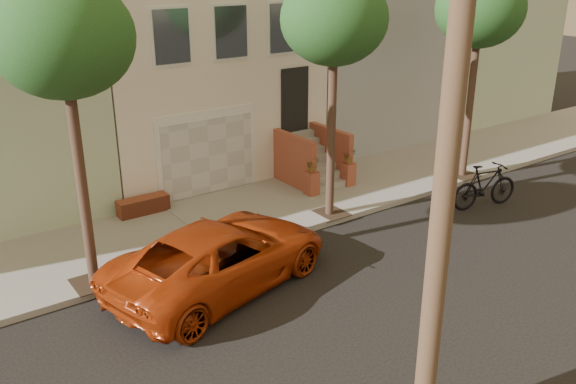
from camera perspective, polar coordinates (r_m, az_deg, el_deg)
ground at (r=13.61m, az=11.02°, el=-8.81°), size 90.00×90.00×0.00m
sidewalk at (r=17.26m, az=-1.75°, el=-1.48°), size 40.00×3.70×0.15m
house_row at (r=21.27m, az=-10.85°, el=12.48°), size 33.10×11.70×7.00m
tree_left at (r=12.37m, az=-20.25°, el=13.16°), size 2.70×2.57×6.30m
tree_mid at (r=15.43m, az=4.35°, el=15.68°), size 2.70×2.57×6.30m
tree_right at (r=19.40m, az=17.50°, el=15.91°), size 2.70×2.57×6.30m
pickup_truck at (r=13.20m, az=-6.34°, el=-5.95°), size 5.65×3.63×1.45m
motorcycle at (r=18.15m, az=17.91°, el=0.56°), size 2.23×1.06×1.29m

